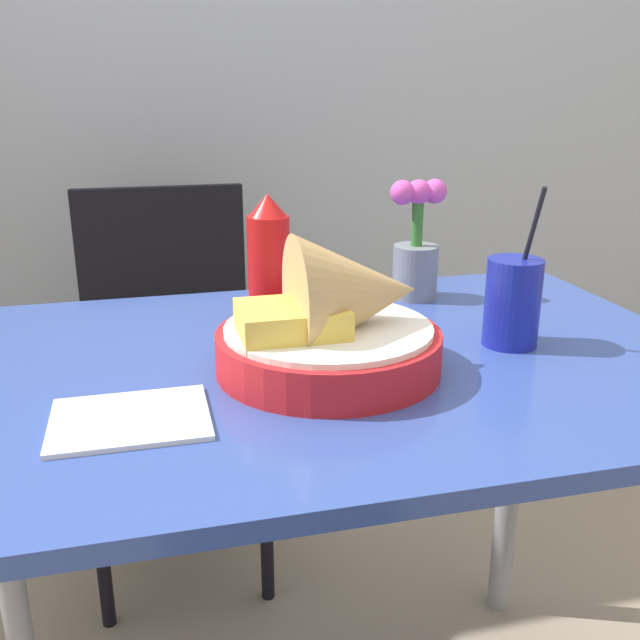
% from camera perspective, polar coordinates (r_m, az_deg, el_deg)
% --- Properties ---
extents(wall_window, '(7.00, 0.06, 2.60)m').
position_cam_1_polar(wall_window, '(2.10, -8.80, 22.47)').
color(wall_window, '#9EA8B7').
rests_on(wall_window, ground_plane).
extents(dining_table, '(1.14, 0.74, 0.78)m').
position_cam_1_polar(dining_table, '(1.05, -0.36, -9.04)').
color(dining_table, '#334C9E').
rests_on(dining_table, ground_plane).
extents(chair_far_window, '(0.40, 0.40, 0.91)m').
position_cam_1_polar(chair_far_window, '(1.76, -11.95, -2.30)').
color(chair_far_window, black).
rests_on(chair_far_window, ground_plane).
extents(food_basket, '(0.30, 0.30, 0.19)m').
position_cam_1_polar(food_basket, '(0.94, 1.44, -0.30)').
color(food_basket, red).
rests_on(food_basket, dining_table).
extents(ketchup_bottle, '(0.07, 0.07, 0.20)m').
position_cam_1_polar(ketchup_bottle, '(1.14, -4.12, 4.82)').
color(ketchup_bottle, red).
rests_on(ketchup_bottle, dining_table).
extents(drink_cup, '(0.08, 0.08, 0.24)m').
position_cam_1_polar(drink_cup, '(1.07, 15.13, 1.17)').
color(drink_cup, '#192399').
rests_on(drink_cup, dining_table).
extents(flower_vase, '(0.10, 0.08, 0.21)m').
position_cam_1_polar(flower_vase, '(1.27, 7.70, 5.62)').
color(flower_vase, gray).
rests_on(flower_vase, dining_table).
extents(napkin, '(0.18, 0.14, 0.01)m').
position_cam_1_polar(napkin, '(0.84, -14.95, -7.66)').
color(napkin, white).
rests_on(napkin, dining_table).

